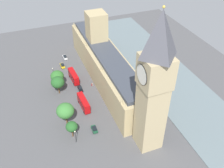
% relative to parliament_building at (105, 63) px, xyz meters
% --- Properties ---
extents(ground_plane, '(145.69, 145.69, 0.00)m').
position_rel_parliament_building_xyz_m(ground_plane, '(1.99, 1.76, -8.60)').
color(ground_plane, '#4C4C4F').
extents(river_thames, '(28.45, 131.12, 0.25)m').
position_rel_parliament_building_xyz_m(river_thames, '(-28.87, 1.76, -8.48)').
color(river_thames, slate).
rests_on(river_thames, ground).
extents(parliament_building, '(14.20, 75.69, 29.47)m').
position_rel_parliament_building_xyz_m(parliament_building, '(0.00, 0.00, 0.00)').
color(parliament_building, tan).
rests_on(parliament_building, ground).
extents(clock_tower, '(9.34, 9.34, 52.49)m').
position_rel_parliament_building_xyz_m(clock_tower, '(-0.19, 44.77, 18.53)').
color(clock_tower, tan).
rests_on(clock_tower, ground).
extents(car_white_near_tower, '(1.99, 4.85, 1.74)m').
position_rel_parliament_building_xyz_m(car_white_near_tower, '(15.00, -25.02, -7.71)').
color(car_white_near_tower, silver).
rests_on(car_white_near_tower, ground).
extents(car_yellow_cab_opposite_hall, '(2.04, 4.56, 1.74)m').
position_rel_parliament_building_xyz_m(car_yellow_cab_opposite_hall, '(18.18, -17.06, -7.71)').
color(car_yellow_cab_opposite_hall, gold).
rests_on(car_yellow_cab_opposite_hall, ground).
extents(double_decker_bus_leading, '(3.11, 10.62, 4.75)m').
position_rel_parliament_building_xyz_m(double_decker_bus_leading, '(15.53, -3.00, -5.97)').
color(double_decker_bus_leading, '#B20C0F').
rests_on(double_decker_bus_leading, ground).
extents(car_black_far_end, '(1.94, 4.80, 1.74)m').
position_rel_parliament_building_xyz_m(car_black_far_end, '(14.64, 5.34, -7.71)').
color(car_black_far_end, black).
rests_on(car_black_far_end, ground).
extents(double_decker_bus_trailing, '(3.08, 10.61, 4.75)m').
position_rel_parliament_building_xyz_m(double_decker_bus_trailing, '(16.41, 17.58, -5.97)').
color(double_decker_bus_trailing, '#B20C0F').
rests_on(double_decker_bus_trailing, ground).
extents(car_dark_green_by_river_gate, '(2.05, 4.07, 1.74)m').
position_rel_parliament_building_xyz_m(car_dark_green_by_river_gate, '(16.36, 32.15, -7.72)').
color(car_dark_green_by_river_gate, '#19472D').
rests_on(car_dark_green_by_river_gate, ground).
extents(pedestrian_corner, '(0.63, 0.54, 1.63)m').
position_rel_parliament_building_xyz_m(pedestrian_corner, '(8.60, 4.30, -7.87)').
color(pedestrian_corner, maroon).
rests_on(pedestrian_corner, ground).
extents(pedestrian_under_trees, '(0.56, 0.45, 1.60)m').
position_rel_parliament_building_xyz_m(pedestrian_under_trees, '(8.17, 4.44, -7.88)').
color(pedestrian_under_trees, gray).
rests_on(pedestrian_under_trees, ground).
extents(plane_tree_kerbside, '(6.15, 6.15, 8.95)m').
position_rel_parliament_building_xyz_m(plane_tree_kerbside, '(23.61, -0.68, -2.29)').
color(plane_tree_kerbside, brown).
rests_on(plane_tree_kerbside, ground).
extents(plane_tree_midblock, '(6.12, 6.12, 8.91)m').
position_rel_parliament_building_xyz_m(plane_tree_midblock, '(24.34, 4.08, -2.32)').
color(plane_tree_midblock, brown).
rests_on(plane_tree_midblock, ground).
extents(plane_tree_slot_10, '(6.99, 6.99, 10.22)m').
position_rel_parliament_building_xyz_m(plane_tree_slot_10, '(25.50, 24.68, -1.38)').
color(plane_tree_slot_10, brown).
rests_on(plane_tree_slot_10, ground).
extents(plane_tree_slot_11, '(4.48, 4.48, 7.12)m').
position_rel_parliament_building_xyz_m(plane_tree_slot_11, '(24.95, 31.78, -3.43)').
color(plane_tree_slot_11, brown).
rests_on(plane_tree_slot_11, ground).
extents(street_lamp_slot_12, '(0.56, 0.56, 6.33)m').
position_rel_parliament_building_xyz_m(street_lamp_slot_12, '(24.34, -8.17, -4.18)').
color(street_lamp_slot_12, black).
rests_on(street_lamp_slot_12, ground).
extents(street_lamp_slot_13, '(0.56, 0.56, 5.98)m').
position_rel_parliament_building_xyz_m(street_lamp_slot_13, '(24.52, 35.09, -4.40)').
color(street_lamp_slot_13, black).
rests_on(street_lamp_slot_13, ground).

